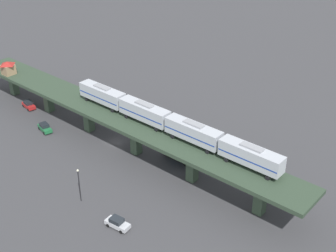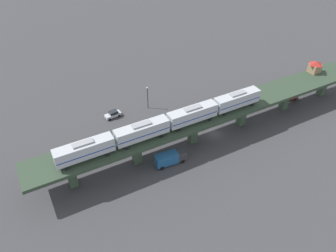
% 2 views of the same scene
% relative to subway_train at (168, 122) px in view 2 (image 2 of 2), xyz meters
% --- Properties ---
extents(ground_plane, '(400.00, 400.00, 0.00)m').
position_rel_subway_train_xyz_m(ground_plane, '(5.58, -13.08, -9.84)').
color(ground_plane, '#38383A').
extents(elevated_viaduct, '(35.59, 90.29, 7.30)m').
position_rel_subway_train_xyz_m(elevated_viaduct, '(5.63, -13.24, -3.56)').
color(elevated_viaduct, '#2C3D2C').
rests_on(elevated_viaduct, ground).
extents(subway_train, '(17.60, 48.35, 4.45)m').
position_rel_subway_train_xyz_m(subway_train, '(0.00, 0.00, 0.00)').
color(subway_train, '#ADB2BA').
rests_on(subway_train, elevated_viaduct).
extents(signal_hut, '(4.04, 4.04, 3.40)m').
position_rel_subway_train_xyz_m(signal_hut, '(18.54, -46.31, -0.74)').
color(signal_hut, '#8C7251').
rests_on(signal_hut, elevated_viaduct).
extents(street_car_silver, '(3.44, 4.75, 1.89)m').
position_rel_subway_train_xyz_m(street_car_silver, '(17.60, 11.93, -8.90)').
color(street_car_silver, '#B7BABF').
rests_on(street_car_silver, ground).
extents(street_car_red, '(2.38, 4.59, 1.89)m').
position_rel_subway_train_xyz_m(street_car_red, '(16.60, -39.64, -8.90)').
color(street_car_red, '#AD1E1E').
rests_on(street_car_red, ground).
extents(street_car_green, '(2.18, 4.51, 1.89)m').
position_rel_subway_train_xyz_m(street_car_green, '(17.03, -26.27, -8.90)').
color(street_car_green, '#1E6638').
rests_on(street_car_green, ground).
extents(delivery_truck, '(3.86, 7.53, 3.20)m').
position_rel_subway_train_xyz_m(delivery_truck, '(-2.94, 0.09, -8.08)').
color(delivery_truck, '#333338').
rests_on(delivery_truck, ground).
extents(street_lamp, '(0.44, 0.44, 6.94)m').
position_rel_subway_train_xyz_m(street_lamp, '(20.04, 1.95, -5.73)').
color(street_lamp, black).
rests_on(street_lamp, ground).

